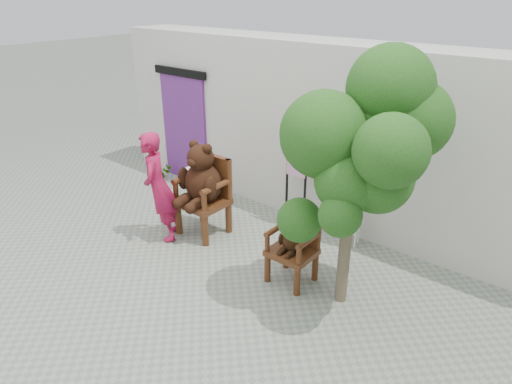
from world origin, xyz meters
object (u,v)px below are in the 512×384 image
tree (369,137)px  chair_big (203,183)px  cafe_table (198,184)px  chair_small (294,242)px  person (159,188)px  display_stand (295,194)px  stool_bucket (354,208)px

tree → chair_big: bearing=177.1°
cafe_table → chair_small: bearing=-16.5°
chair_small → person: (-2.33, -0.38, 0.29)m
person → cafe_table: bearing=160.8°
display_stand → cafe_table: bearing=-165.4°
chair_small → cafe_table: size_ratio=1.48×
tree → display_stand: bearing=144.2°
chair_small → stool_bucket: 1.38m
chair_big → display_stand: size_ratio=1.05×
person → chair_small: bearing=62.3°
display_stand → tree: 2.79m
chair_small → tree: 1.90m
cafe_table → person: bearing=-72.3°
chair_big → chair_small: chair_big is taller
chair_big → chair_small: 1.95m
display_stand → person: bearing=-131.6°
chair_big → tree: size_ratio=0.49×
cafe_table → tree: size_ratio=0.22×
chair_big → display_stand: chair_big is taller
chair_small → tree: tree is taller
person → display_stand: size_ratio=1.18×
chair_small → cafe_table: chair_small is taller
person → stool_bucket: 3.08m
person → cafe_table: person is taller
tree → cafe_table: bearing=167.9°
stool_bucket → tree: tree is taller
chair_big → stool_bucket: size_ratio=1.09×
chair_big → tree: bearing=-2.9°
chair_big → cafe_table: size_ratio=2.26×
person → display_stand: person is taller
stool_bucket → person: bearing=-145.2°
chair_big → stool_bucket: 2.44m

